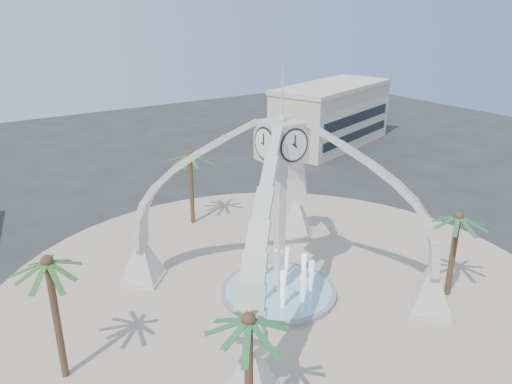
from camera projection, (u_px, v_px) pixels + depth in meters
ground at (279, 294)px, 34.83m from camera, size 140.00×140.00×0.00m
plaza at (279, 294)px, 34.82m from camera, size 40.00×40.00×0.06m
clock_tower at (280, 209)px, 32.54m from camera, size 17.94×17.94×16.30m
fountain at (279, 291)px, 34.73m from camera, size 8.00×8.00×3.62m
building_ne at (332, 115)px, 70.74m from camera, size 21.87×14.17×8.60m
palm_east at (458, 217)px, 32.72m from camera, size 4.69×4.69×6.76m
palm_west at (47, 264)px, 24.71m from camera, size 4.56×4.56×7.83m
palm_north at (190, 155)px, 43.87m from camera, size 4.86×4.86×7.44m
palm_south at (248, 322)px, 21.32m from camera, size 4.31×4.31×7.17m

